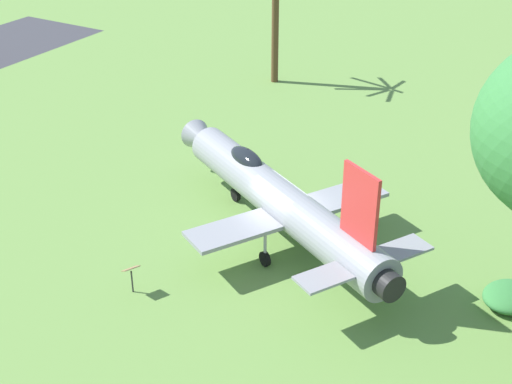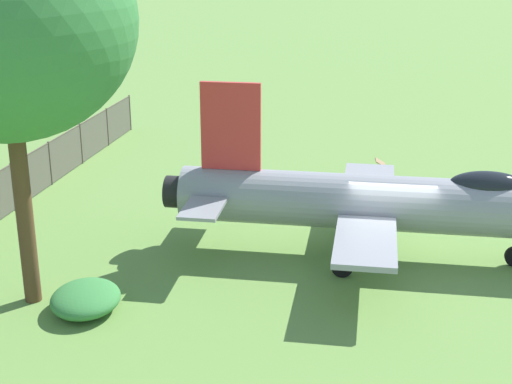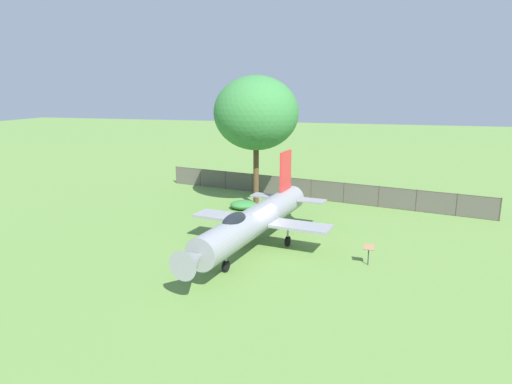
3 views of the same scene
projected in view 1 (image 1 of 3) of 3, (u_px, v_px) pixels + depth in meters
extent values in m
plane|color=#668E42|center=(281.00, 239.00, 29.67)|extent=(200.00, 200.00, 0.00)
cylinder|color=gray|center=(282.00, 202.00, 28.82)|extent=(12.61, 3.60, 1.66)
cone|color=gray|center=(202.00, 139.00, 33.99)|extent=(1.80, 1.64, 1.41)
cylinder|color=black|center=(389.00, 285.00, 23.92)|extent=(0.75, 1.08, 0.99)
ellipsoid|color=black|center=(247.00, 159.00, 30.56)|extent=(2.31, 1.24, 0.84)
cube|color=red|center=(360.00, 206.00, 24.21)|extent=(1.80, 0.42, 2.64)
cube|color=gray|center=(233.00, 231.00, 27.30)|extent=(2.17, 3.67, 0.16)
cube|color=gray|center=(343.00, 197.00, 29.60)|extent=(2.17, 3.67, 0.16)
cube|color=gray|center=(323.00, 278.00, 24.01)|extent=(1.37, 1.95, 0.10)
cube|color=gray|center=(404.00, 248.00, 25.56)|extent=(1.37, 1.95, 0.10)
cylinder|color=#A5A8AD|center=(235.00, 182.00, 32.04)|extent=(0.12, 0.12, 1.29)
cylinder|color=black|center=(236.00, 195.00, 32.35)|extent=(0.62, 0.27, 0.60)
cylinder|color=#A5A8AD|center=(265.00, 244.00, 27.58)|extent=(0.12, 0.12, 1.29)
cylinder|color=black|center=(265.00, 259.00, 27.89)|extent=(0.62, 0.27, 0.60)
cylinder|color=#A5A8AD|center=(331.00, 223.00, 28.95)|extent=(0.12, 0.12, 1.29)
cylinder|color=black|center=(330.00, 237.00, 29.26)|extent=(0.62, 0.27, 0.60)
cylinder|color=brown|center=(275.00, 22.00, 44.12)|extent=(0.43, 0.43, 7.54)
ellipsoid|color=#387F3D|center=(510.00, 297.00, 25.73)|extent=(1.81, 2.13, 0.68)
cylinder|color=#333333|center=(132.00, 282.00, 26.34)|extent=(0.06, 0.06, 0.90)
cube|color=olive|center=(131.00, 268.00, 26.06)|extent=(0.45, 0.63, 0.25)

